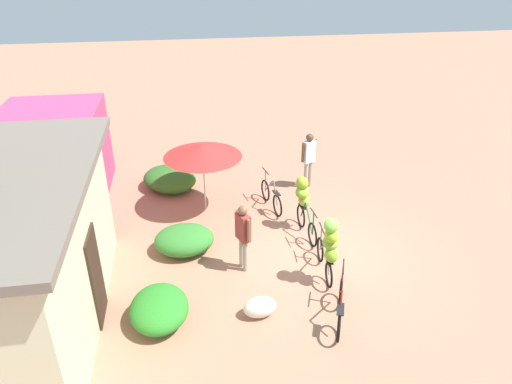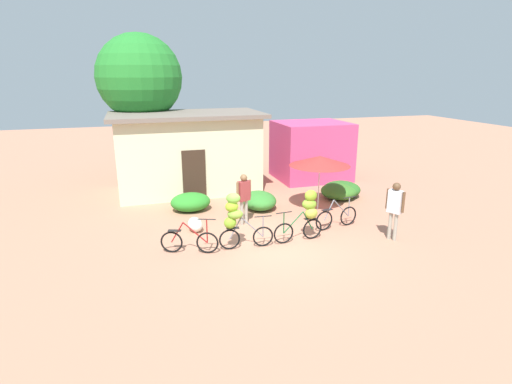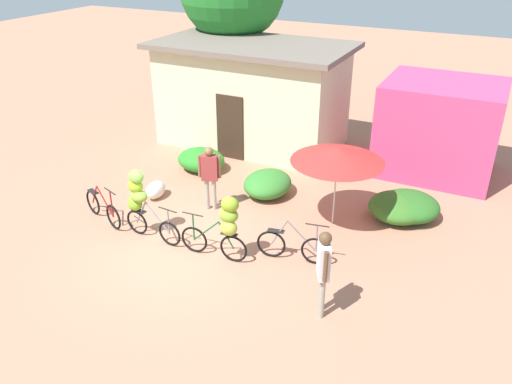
% 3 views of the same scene
% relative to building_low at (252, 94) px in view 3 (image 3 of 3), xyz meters
% --- Properties ---
extents(ground_plane, '(60.00, 60.00, 0.00)m').
position_rel_building_low_xyz_m(ground_plane, '(1.50, -6.46, -1.65)').
color(ground_plane, '#B0755B').
extents(building_low, '(6.13, 3.47, 3.26)m').
position_rel_building_low_xyz_m(building_low, '(0.00, 0.00, 0.00)').
color(building_low, beige).
rests_on(building_low, ground).
extents(shop_pink, '(3.20, 2.80, 2.64)m').
position_rel_building_low_xyz_m(shop_pink, '(5.79, 0.41, -0.33)').
color(shop_pink, '#CB3F73').
rests_on(shop_pink, ground).
extents(hedge_bush_front_left, '(1.44, 1.18, 0.65)m').
position_rel_building_low_xyz_m(hedge_bush_front_left, '(-0.34, -2.67, -1.33)').
color(hedge_bush_front_left, '#2C8528').
rests_on(hedge_bush_front_left, ground).
extents(hedge_bush_front_right, '(1.24, 1.47, 0.65)m').
position_rel_building_low_xyz_m(hedge_bush_front_right, '(2.09, -3.23, -1.33)').
color(hedge_bush_front_right, '#347C2E').
rests_on(hedge_bush_front_right, ground).
extents(hedge_bush_mid, '(1.42, 1.42, 0.62)m').
position_rel_building_low_xyz_m(hedge_bush_mid, '(5.50, -2.96, -1.34)').
color(hedge_bush_mid, '#356C24').
rests_on(hedge_bush_mid, ground).
extents(hedge_bush_by_door, '(1.49, 1.45, 0.63)m').
position_rel_building_low_xyz_m(hedge_bush_by_door, '(5.73, -2.77, -1.34)').
color(hedge_bush_by_door, '#2C6623').
rests_on(hedge_bush_by_door, ground).
extents(market_umbrella, '(2.17, 2.17, 1.99)m').
position_rel_building_low_xyz_m(market_umbrella, '(4.15, -3.88, 0.16)').
color(market_umbrella, beige).
rests_on(market_umbrella, ground).
extents(bicycle_leftmost, '(1.55, 0.60, 1.02)m').
position_rel_building_low_xyz_m(bicycle_leftmost, '(-0.90, -6.28, -1.30)').
color(bicycle_leftmost, black).
rests_on(bicycle_leftmost, ground).
extents(bicycle_near_pile, '(1.58, 0.46, 1.66)m').
position_rel_building_low_xyz_m(bicycle_near_pile, '(0.40, -6.40, -0.67)').
color(bicycle_near_pile, black).
rests_on(bicycle_near_pile, ground).
extents(bicycle_center_loaded, '(1.58, 0.43, 1.53)m').
position_rel_building_low_xyz_m(bicycle_center_loaded, '(2.58, -6.38, -0.75)').
color(bicycle_center_loaded, black).
rests_on(bicycle_center_loaded, ground).
extents(bicycle_by_shop, '(1.60, 0.34, 0.97)m').
position_rel_building_low_xyz_m(bicycle_by_shop, '(3.90, -5.77, -1.29)').
color(bicycle_by_shop, black).
rests_on(bicycle_by_shop, ground).
extents(produce_sack, '(0.51, 0.74, 0.44)m').
position_rel_building_low_xyz_m(produce_sack, '(-0.50, -4.71, -1.43)').
color(produce_sack, silver).
rests_on(produce_sack, ground).
extents(person_vendor, '(0.54, 0.34, 1.70)m').
position_rel_building_low_xyz_m(person_vendor, '(1.14, -4.59, -0.60)').
color(person_vendor, gray).
rests_on(person_vendor, ground).
extents(person_bystander, '(0.36, 0.53, 1.78)m').
position_rel_building_low_xyz_m(person_bystander, '(5.03, -7.14, -0.55)').
color(person_bystander, gray).
rests_on(person_bystander, ground).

